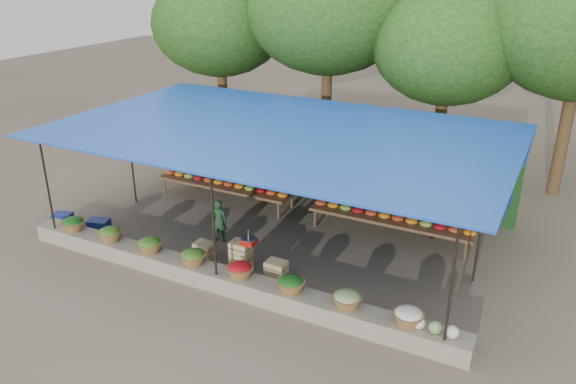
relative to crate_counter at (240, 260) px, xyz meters
The scene contains 16 objects.
ground 2.03m from the crate_counter, 90.99° to the left, with size 60.00×60.00×0.00m, color brown.
stone_curb 0.75m from the crate_counter, 92.68° to the right, with size 10.60×0.55×0.40m, color #716A5A.
stall_canopy 3.15m from the crate_counter, 90.96° to the left, with size 10.80×6.60×2.82m.
produce_baskets 0.79m from the crate_counter, 100.31° to the right, with size 8.98×0.58×0.34m.
netting_backdrop 5.25m from the crate_counter, 90.38° to the left, with size 10.60×0.06×2.50m, color #19461D.
tree_row 9.22m from the crate_counter, 86.69° to the left, with size 16.51×5.50×7.12m.
fruit_table_left 4.22m from the crate_counter, 126.93° to the left, with size 4.21×0.95×0.93m.
fruit_table_right 4.18m from the crate_counter, 53.65° to the left, with size 4.21×0.95×0.93m.
crate_counter is the anchor object (origin of this frame).
weighing_scale 0.60m from the crate_counter, ahead, with size 0.34×0.34×0.36m.
vendor_seated 1.68m from the crate_counter, 139.73° to the left, with size 0.40×0.27×1.11m, color #1C3D23.
customer_left 5.16m from the crate_counter, 132.81° to the left, with size 0.78×0.61×1.60m, color slate.
customer_mid 4.19m from the crate_counter, 87.12° to the left, with size 1.11×0.64×1.72m, color slate.
customer_right 5.15m from the crate_counter, 49.04° to the left, with size 1.03×0.43×1.75m, color slate.
blue_crate_front 4.38m from the crate_counter, behind, with size 0.53×0.38×0.32m, color navy.
blue_crate_back 5.57m from the crate_counter, behind, with size 0.49×0.35×0.29m, color navy.
Camera 1 is at (6.06, -11.34, 6.59)m, focal length 35.00 mm.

